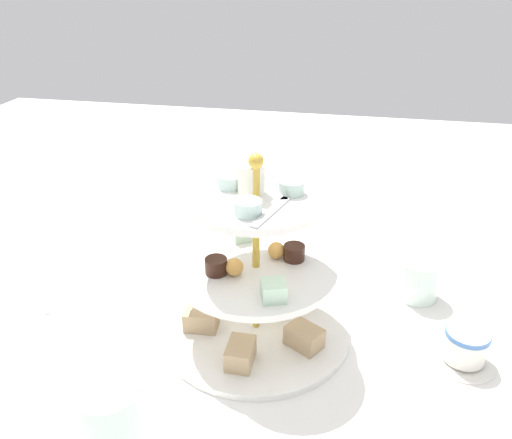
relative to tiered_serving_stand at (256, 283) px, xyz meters
name	(u,v)px	position (x,y,z in m)	size (l,w,h in m)	color
ground_plane	(256,331)	(0.00, 0.00, -0.08)	(2.40, 2.40, 0.00)	white
tiered_serving_stand	(256,283)	(0.00, 0.00, 0.00)	(0.27, 0.27, 0.28)	white
water_glass_tall_right	(114,433)	(-0.26, 0.09, -0.02)	(0.07, 0.07, 0.12)	silver
water_glass_short_left	(419,279)	(0.14, -0.24, -0.05)	(0.06, 0.06, 0.07)	silver
teacup_with_saucer	(465,347)	(-0.01, -0.29, -0.06)	(0.09, 0.09, 0.05)	white
butter_knife_left	(77,284)	(0.06, 0.32, -0.08)	(0.17, 0.01, 0.00)	silver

